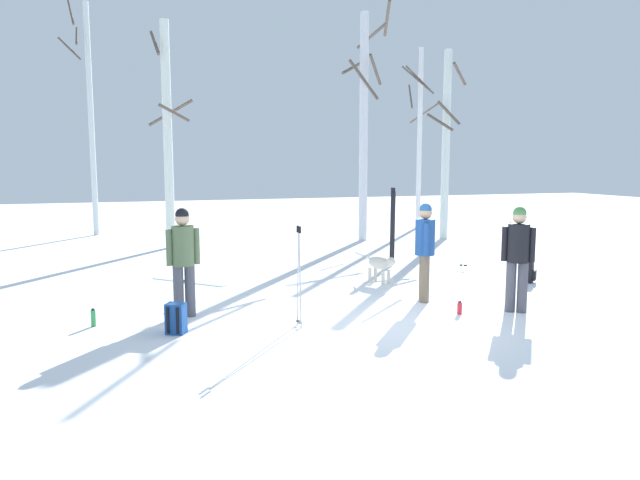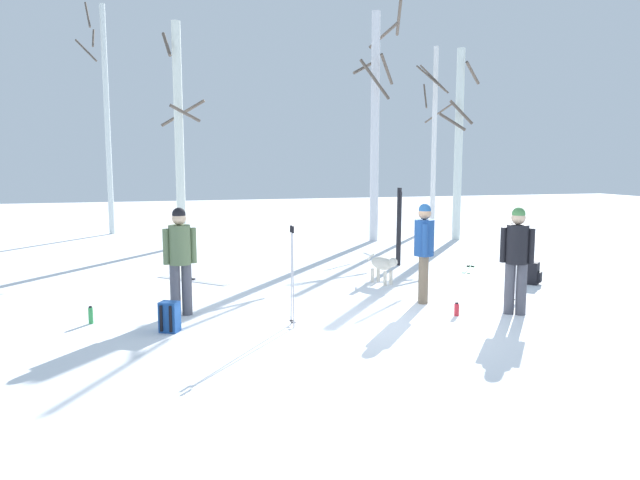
# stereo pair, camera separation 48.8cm
# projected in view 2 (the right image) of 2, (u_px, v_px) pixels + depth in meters

# --- Properties ---
(ground_plane) EXTENTS (60.00, 60.00, 0.00)m
(ground_plane) POSITION_uv_depth(u_px,v_px,m) (371.00, 325.00, 8.99)
(ground_plane) COLOR white
(person_0) EXTENTS (0.44, 0.34, 1.72)m
(person_0) POSITION_uv_depth(u_px,v_px,m) (517.00, 254.00, 9.48)
(person_0) COLOR #4C4C56
(person_0) RESTS_ON ground_plane
(person_1) EXTENTS (0.52, 0.34, 1.72)m
(person_1) POSITION_uv_depth(u_px,v_px,m) (180.00, 254.00, 9.42)
(person_1) COLOR #4C4C56
(person_1) RESTS_ON ground_plane
(person_2) EXTENTS (0.34, 0.49, 1.72)m
(person_2) POSITION_uv_depth(u_px,v_px,m) (424.00, 246.00, 10.29)
(person_2) COLOR #72604C
(person_2) RESTS_ON ground_plane
(dog) EXTENTS (0.40, 0.86, 0.57)m
(dog) POSITION_uv_depth(u_px,v_px,m) (383.00, 265.00, 11.94)
(dog) COLOR beige
(dog) RESTS_ON ground_plane
(ski_pair_planted_0) EXTENTS (0.08, 0.14, 1.82)m
(ski_pair_planted_0) POSITION_uv_depth(u_px,v_px,m) (399.00, 227.00, 14.00)
(ski_pair_planted_0) COLOR black
(ski_pair_planted_0) RESTS_ON ground_plane
(ski_pair_lying_0) EXTENTS (1.37, 1.42, 0.05)m
(ski_pair_lying_0) POSITION_uv_depth(u_px,v_px,m) (192.00, 281.00, 12.26)
(ski_pair_lying_0) COLOR white
(ski_pair_lying_0) RESTS_ON ground_plane
(ski_pair_lying_1) EXTENTS (1.18, 1.52, 0.05)m
(ski_pair_lying_1) POSITION_uv_depth(u_px,v_px,m) (471.00, 266.00, 13.91)
(ski_pair_lying_1) COLOR green
(ski_pair_lying_1) RESTS_ON ground_plane
(ski_poles_0) EXTENTS (0.07, 0.28, 1.38)m
(ski_poles_0) POSITION_uv_depth(u_px,v_px,m) (513.00, 261.00, 10.31)
(ski_poles_0) COLOR #B2B2BC
(ski_poles_0) RESTS_ON ground_plane
(ski_poles_1) EXTENTS (0.07, 0.22, 1.50)m
(ski_poles_1) POSITION_uv_depth(u_px,v_px,m) (292.00, 273.00, 8.79)
(ski_poles_1) COLOR #B2B2BC
(ski_poles_1) RESTS_ON ground_plane
(backpack_0) EXTENTS (0.32, 0.34, 0.44)m
(backpack_0) POSITION_uv_depth(u_px,v_px,m) (170.00, 317.00, 8.59)
(backpack_0) COLOR #1E4C99
(backpack_0) RESTS_ON ground_plane
(backpack_1) EXTENTS (0.34, 0.35, 0.44)m
(backpack_1) POSITION_uv_depth(u_px,v_px,m) (533.00, 273.00, 11.93)
(backpack_1) COLOR black
(backpack_1) RESTS_ON ground_plane
(water_bottle_0) EXTENTS (0.08, 0.08, 0.22)m
(water_bottle_0) POSITION_uv_depth(u_px,v_px,m) (457.00, 309.00, 9.49)
(water_bottle_0) COLOR red
(water_bottle_0) RESTS_ON ground_plane
(water_bottle_1) EXTENTS (0.07, 0.07, 0.27)m
(water_bottle_1) POSITION_uv_depth(u_px,v_px,m) (91.00, 315.00, 9.03)
(water_bottle_1) COLOR green
(water_bottle_1) RESTS_ON ground_plane
(birch_tree_1) EXTENTS (0.99, 1.27, 7.57)m
(birch_tree_1) POSITION_uv_depth(u_px,v_px,m) (106.00, 117.00, 19.75)
(birch_tree_1) COLOR silver
(birch_tree_1) RESTS_ON ground_plane
(birch_tree_2) EXTENTS (1.27, 1.43, 6.25)m
(birch_tree_2) POSITION_uv_depth(u_px,v_px,m) (179.00, 134.00, 16.82)
(birch_tree_2) COLOR silver
(birch_tree_2) RESTS_ON ground_plane
(birch_tree_3) EXTENTS (1.54, 1.61, 6.99)m
(birch_tree_3) POSITION_uv_depth(u_px,v_px,m) (376.00, 121.00, 18.00)
(birch_tree_3) COLOR silver
(birch_tree_3) RESTS_ON ground_plane
(birch_tree_4) EXTENTS (1.23, 0.80, 5.80)m
(birch_tree_4) POSITION_uv_depth(u_px,v_px,m) (459.00, 143.00, 18.36)
(birch_tree_4) COLOR silver
(birch_tree_4) RESTS_ON ground_plane
(birch_tree_5) EXTENTS (1.60, 1.60, 6.46)m
(birch_tree_5) POSITION_uv_depth(u_px,v_px,m) (434.00, 135.00, 21.57)
(birch_tree_5) COLOR silver
(birch_tree_5) RESTS_ON ground_plane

